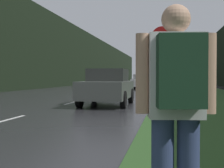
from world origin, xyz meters
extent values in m
cube|color=#2D5123|center=(6.86, 40.00, 0.01)|extent=(6.00, 240.00, 0.02)
cube|color=silver|center=(0.00, 14.07, 0.00)|extent=(0.12, 3.00, 0.01)
cube|color=silver|center=(0.00, 21.07, 0.00)|extent=(0.12, 3.00, 0.01)
cube|color=silver|center=(0.00, 28.07, 0.00)|extent=(0.12, 3.00, 0.01)
cube|color=black|center=(-9.86, 50.00, 4.47)|extent=(2.00, 140.00, 8.94)
cube|color=black|center=(12.86, 50.00, 4.01)|extent=(2.00, 140.00, 8.02)
cylinder|color=slate|center=(4.33, 9.96, 1.10)|extent=(0.07, 0.07, 2.20)
cylinder|color=#B71414|center=(4.33, 9.96, 2.57)|extent=(0.74, 0.02, 0.74)
cube|color=white|center=(4.56, 1.74, 1.23)|extent=(0.45, 0.29, 0.65)
sphere|color=tan|center=(4.56, 1.74, 1.67)|extent=(0.22, 0.22, 0.22)
cylinder|color=tan|center=(4.30, 1.70, 1.25)|extent=(0.10, 0.10, 0.61)
cylinder|color=tan|center=(4.81, 1.78, 1.25)|extent=(0.10, 0.10, 0.61)
cube|color=#193823|center=(4.59, 1.54, 1.26)|extent=(0.36, 0.23, 0.52)
cube|color=#4C514C|center=(1.93, 12.63, 0.68)|extent=(1.87, 4.12, 0.73)
cube|color=#2D302D|center=(1.93, 12.84, 1.32)|extent=(1.59, 1.86, 0.54)
cylinder|color=black|center=(2.82, 11.35, 0.35)|extent=(0.20, 0.69, 0.69)
cylinder|color=black|center=(1.04, 11.35, 0.35)|extent=(0.20, 0.69, 0.69)
cylinder|color=black|center=(2.82, 13.91, 0.35)|extent=(0.20, 0.69, 0.69)
cylinder|color=black|center=(1.04, 13.91, 0.35)|extent=(0.20, 0.69, 0.69)
cube|color=#BCBCBC|center=(1.93, 31.37, 0.67)|extent=(1.83, 4.51, 0.73)
cube|color=slate|center=(1.93, 31.60, 1.28)|extent=(1.56, 2.03, 0.49)
cylinder|color=black|center=(2.80, 29.97, 0.33)|extent=(0.20, 0.67, 0.67)
cylinder|color=black|center=(1.06, 29.97, 0.33)|extent=(0.20, 0.67, 0.67)
cylinder|color=black|center=(2.80, 32.77, 0.33)|extent=(0.20, 0.67, 0.67)
cylinder|color=black|center=(1.06, 32.77, 0.33)|extent=(0.20, 0.67, 0.67)
camera|label=1|loc=(4.49, -0.71, 1.22)|focal=50.00mm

